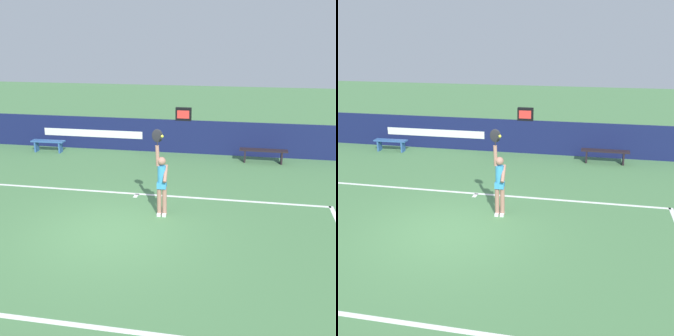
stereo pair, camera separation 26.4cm
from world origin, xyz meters
The scene contains 8 objects.
ground_plane centered at (0.00, 0.00, 0.00)m, with size 60.00×60.00×0.00m, color #4C804B.
court_lines centered at (0.00, -0.39, 0.00)m, with size 11.17×6.11×0.00m.
back_wall centered at (-0.01, 7.40, 0.65)m, with size 16.43×0.20×1.31m.
speed_display centered at (0.66, 7.39, 1.56)m, with size 0.61×0.19×0.51m.
tennis_player centered at (1.02, 1.21, 0.95)m, with size 0.42×0.40×2.32m.
tennis_ball centered at (1.08, 1.02, 2.18)m, with size 0.07×0.07×0.07m.
courtside_bench_near centered at (3.77, 6.55, 0.39)m, with size 1.75×0.37×0.50m.
courtside_bench_far centered at (-4.69, 6.49, 0.35)m, with size 1.35×0.39×0.47m.
Camera 1 is at (3.08, -8.92, 4.59)m, focal length 45.51 mm.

